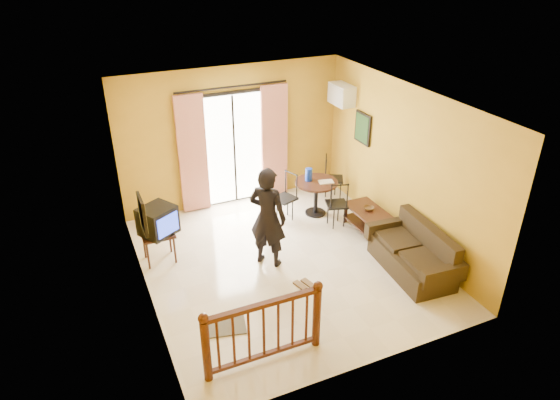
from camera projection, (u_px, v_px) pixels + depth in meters
name	position (u px, v px, depth m)	size (l,w,h in m)	color
ground	(285.00, 263.00, 8.44)	(5.00, 5.00, 0.00)	beige
room_shell	(285.00, 171.00, 7.64)	(5.00, 5.00, 5.00)	white
balcony_door	(234.00, 148.00, 9.85)	(2.25, 0.14, 2.46)	black
tv_table	(158.00, 237.00, 8.30)	(0.53, 0.44, 0.53)	black
television	(158.00, 221.00, 8.16)	(0.70, 0.68, 0.48)	black
picture_left	(143.00, 214.00, 6.76)	(0.05, 0.42, 0.52)	black
dining_table	(316.00, 189.00, 9.69)	(0.84, 0.84, 0.70)	black
water_jug	(309.00, 175.00, 9.61)	(0.14, 0.14, 0.25)	#122FAB
serving_tray	(326.00, 182.00, 9.60)	(0.28, 0.18, 0.02)	beige
dining_chairs	(318.00, 213.00, 9.94)	(1.81, 1.51, 0.95)	black
air_conditioner	(341.00, 95.00, 9.76)	(0.31, 0.60, 0.40)	white
botanical_print	(363.00, 128.00, 9.51)	(0.05, 0.50, 0.60)	black
coffee_table	(368.00, 217.00, 9.24)	(0.54, 0.97, 0.43)	black
bowl	(369.00, 209.00, 9.16)	(0.20, 0.20, 0.06)	#54391C
sofa	(414.00, 255.00, 8.12)	(0.88, 1.70, 0.79)	black
standing_person	(268.00, 217.00, 8.05)	(0.64, 0.42, 1.74)	black
stair_balustrade	(264.00, 327.00, 6.23)	(1.63, 0.13, 1.04)	#471E0F
doormat	(224.00, 326.00, 7.04)	(0.60, 0.40, 0.02)	#524D41
sandals	(304.00, 284.00, 7.89)	(0.30, 0.27, 0.03)	#54391C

